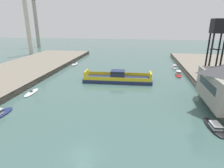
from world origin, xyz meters
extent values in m
plane|color=#476B66|center=(0.00, 0.00, 0.00)|extent=(400.00, 400.00, 0.00)
cube|color=#423D38|center=(-24.49, 20.00, 0.82)|extent=(0.30, 140.00, 1.64)
cube|color=#423D38|center=(24.49, 20.00, 0.82)|extent=(0.30, 140.00, 1.64)
cube|color=navy|center=(0.44, 36.82, 0.55)|extent=(22.49, 7.73, 1.10)
cube|color=yellow|center=(0.30, 40.15, 1.65)|extent=(21.33, 1.02, 1.10)
cube|color=yellow|center=(0.59, 33.48, 1.65)|extent=(21.33, 1.02, 1.10)
cube|color=navy|center=(0.44, 36.82, 2.37)|extent=(4.60, 3.92, 2.54)
cube|color=black|center=(0.44, 36.82, 3.29)|extent=(4.64, 3.97, 0.60)
cube|color=yellow|center=(11.05, 37.26, 2.20)|extent=(0.70, 4.78, 2.20)
cube|color=yellow|center=(-10.16, 36.37, 2.20)|extent=(0.70, 4.78, 2.20)
ellipsoid|color=white|center=(-22.43, 58.74, 0.28)|extent=(2.43, 6.14, 0.56)
cube|color=#4C4C51|center=(-22.43, 58.74, 0.81)|extent=(0.76, 0.44, 0.50)
ellipsoid|color=white|center=(-21.72, 22.09, 0.18)|extent=(2.31, 6.93, 0.36)
cube|color=#4C4C51|center=(-21.72, 22.09, 0.61)|extent=(0.71, 0.43, 0.50)
ellipsoid|color=red|center=(21.68, 47.51, 0.19)|extent=(2.78, 7.38, 0.38)
cube|color=silver|center=(21.72, 48.06, 0.96)|extent=(1.75, 2.64, 1.16)
cube|color=black|center=(21.72, 48.06, 1.10)|extent=(1.80, 2.72, 0.35)
ellipsoid|color=black|center=(21.75, 11.03, 0.22)|extent=(2.84, 7.38, 0.43)
cube|color=silver|center=(21.80, 10.49, 0.84)|extent=(1.75, 2.65, 0.81)
cube|color=black|center=(21.80, 10.49, 0.94)|extent=(1.80, 2.73, 0.24)
ellipsoid|color=white|center=(22.01, 59.53, 0.24)|extent=(2.48, 6.41, 0.48)
cube|color=silver|center=(21.98, 59.06, 0.91)|extent=(1.59, 2.29, 0.86)
cube|color=black|center=(21.98, 59.06, 1.02)|extent=(1.64, 2.36, 0.26)
cube|color=black|center=(22.47, 19.78, 5.68)|extent=(0.08, 10.79, 1.82)
cylinder|color=black|center=(25.29, 31.58, 8.83)|extent=(0.44, 0.44, 14.39)
cylinder|color=black|center=(27.96, 31.58, 8.83)|extent=(0.44, 0.44, 14.39)
cylinder|color=black|center=(25.29, 28.91, 8.83)|extent=(0.44, 0.44, 14.39)
cylinder|color=black|center=(27.96, 28.91, 8.83)|extent=(0.44, 0.44, 14.39)
cube|color=black|center=(26.62, 30.25, 6.67)|extent=(2.67, 0.20, 0.20)
cube|color=black|center=(26.62, 30.25, 6.67)|extent=(0.20, 2.67, 0.20)
cube|color=black|center=(26.62, 30.25, 12.00)|extent=(2.67, 0.20, 0.20)
cube|color=black|center=(26.62, 30.25, 12.00)|extent=(0.20, 2.67, 0.20)
cube|color=black|center=(26.62, 30.25, 17.78)|extent=(3.47, 3.47, 3.51)
cylinder|color=#9E998E|center=(-73.30, 116.92, 18.01)|extent=(2.71, 2.71, 36.03)
cylinder|color=beige|center=(-58.87, 82.91, 16.42)|extent=(2.53, 2.53, 32.84)
camera|label=1|loc=(7.94, -21.70, 18.63)|focal=29.79mm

